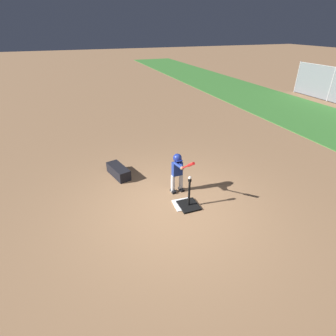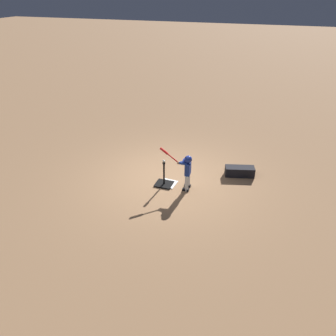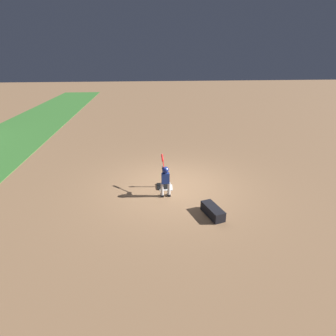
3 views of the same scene
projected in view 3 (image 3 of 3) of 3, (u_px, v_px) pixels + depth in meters
The scene contains 6 objects.
ground_plane at pixel (174, 186), 9.01m from camera, with size 90.00×90.00×0.00m, color #99704C.
home_plate at pixel (166, 188), 8.89m from camera, with size 0.44×0.44×0.02m, color white.
batting_tee at pixel (163, 184), 8.94m from camera, with size 0.47×0.43×0.71m.
batter_child at pixel (165, 177), 8.15m from camera, with size 0.89×0.32×1.16m.
baseball at pixel (163, 166), 8.69m from camera, with size 0.07×0.07×0.07m, color white.
equipment_bag at pixel (213, 211), 7.28m from camera, with size 0.84×0.32×0.28m, color black.
Camera 3 is at (-8.00, 1.09, 4.06)m, focal length 28.00 mm.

